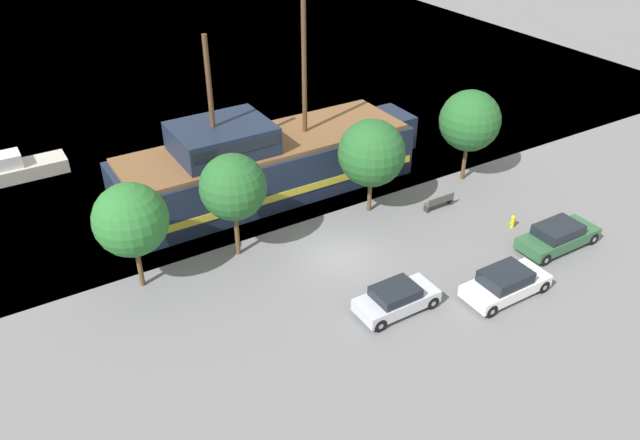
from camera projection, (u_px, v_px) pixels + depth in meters
ground_plane at (340, 257)px, 32.66m from camera, size 160.00×160.00×0.00m
water_surface at (110, 45)px, 64.50m from camera, size 80.00×80.00×0.00m
pirate_ship at (265, 163)px, 37.53m from camera, size 19.37×5.50×11.30m
moored_boat_dockside at (7, 170)px, 39.47m from camera, size 6.95×1.91×1.77m
parked_car_curb_front at (506, 283)px, 29.61m from camera, size 4.38×1.89×1.42m
parked_car_curb_mid at (558, 236)px, 33.05m from camera, size 4.66×1.88×1.41m
parked_car_curb_rear at (396, 299)px, 28.69m from camera, size 3.93×1.78×1.33m
fire_hydrant at (513, 221)px, 34.86m from camera, size 0.42×0.25×0.76m
bench_promenade_east at (439, 202)px, 36.60m from camera, size 1.93×0.45×0.85m
tree_row_east at (131, 220)px, 28.64m from camera, size 3.50×3.50×5.53m
tree_row_mideast at (233, 187)px, 30.79m from camera, size 3.37×3.37×5.69m
tree_row_midwest at (372, 153)px, 34.66m from camera, size 3.80×3.80×5.63m
tree_row_west at (470, 121)px, 37.84m from camera, size 3.73×3.73×5.86m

